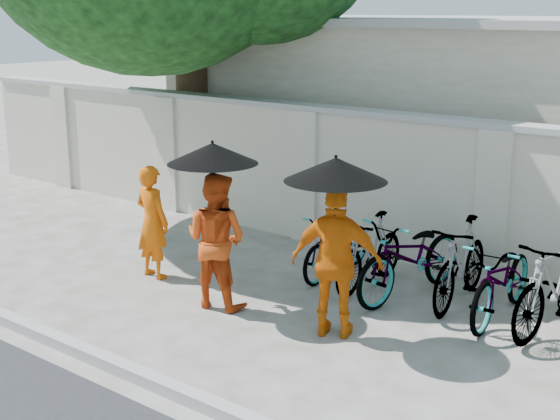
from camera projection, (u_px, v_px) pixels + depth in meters
The scene contains 14 objects.
ground at pixel (217, 314), 9.12m from camera, with size 80.00×80.00×0.00m, color #ABAAA5.
kerb at pixel (100, 359), 7.82m from camera, with size 40.00×0.16×0.12m, color #A1A1A1.
compound_wall at pixel (428, 194), 10.68m from camera, with size 20.00×0.30×2.00m, color beige.
monk_left at pixel (152, 222), 10.22m from camera, with size 0.55×0.36×1.51m, color #DB5808.
monk_center at pixel (216, 240), 9.20m from camera, with size 0.79×0.62×1.64m, color #CA4311.
parasol_center at pixel (213, 153), 8.84m from camera, with size 1.05×1.05×1.07m.
monk_right at pixel (337, 262), 8.32m from camera, with size 0.99×0.41×1.69m, color #D9630A.
parasol_right at pixel (336, 169), 8.00m from camera, with size 1.08×1.08×1.03m.
bike_0 at pixel (338, 244), 10.37m from camera, with size 0.57×1.62×0.85m, color #A3A3A3.
bike_1 at pixel (370, 252), 9.90m from camera, with size 0.45×1.58×0.95m, color #A3A3A3.
bike_2 at pixel (412, 257), 9.56m from camera, with size 0.69×1.97×1.04m, color #A3A3A3.
bike_3 at pixel (461, 263), 9.31m from camera, with size 0.49×1.73×1.04m, color #A3A3A3.
bike_4 at pixel (503, 280), 8.88m from camera, with size 0.63×1.81×0.95m, color #A3A3A3.
bike_5 at pixel (555, 284), 8.51m from camera, with size 0.51×1.82×1.09m, color #A3A3A3.
Camera 1 is at (5.91, -6.19, 3.47)m, focal length 50.00 mm.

